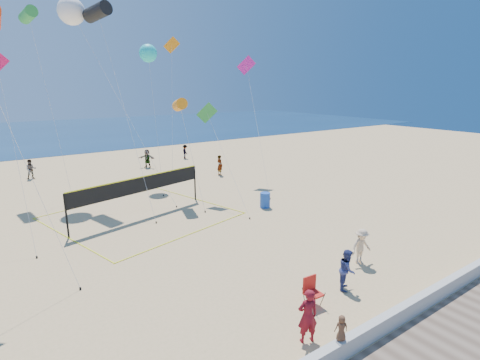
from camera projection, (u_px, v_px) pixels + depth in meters
ground at (296, 300)px, 13.93m from camera, size 120.00×120.00×0.00m
ocean at (41, 133)px, 63.09m from camera, size 140.00×50.00×0.03m
seawall at (365, 335)px, 11.47m from camera, size 32.00×0.30×0.60m
woman at (308, 316)px, 11.46m from camera, size 0.76×0.63×1.79m
toddler at (341, 328)px, 10.73m from camera, size 0.46×0.40×0.78m
bystander_a at (347, 269)px, 14.52m from camera, size 1.01×0.97×1.63m
bystander_b at (361, 246)px, 16.59m from camera, size 1.13×0.74×1.63m
far_person_1 at (147, 158)px, 36.31m from camera, size 1.49×1.57×1.77m
far_person_2 at (220, 165)px, 33.19m from camera, size 0.47×0.68×1.80m
far_person_3 at (31, 169)px, 31.84m from camera, size 0.86×0.70×1.68m
far_person_4 at (185, 152)px, 40.89m from camera, size 0.66×1.03×1.50m
camp_chair at (312, 289)px, 13.47m from camera, size 0.62×0.76×1.21m
trash_barrel at (265, 200)px, 24.42m from camera, size 0.68×0.68×0.99m
volleyball_net at (139, 189)px, 22.52m from camera, size 11.09×10.98×2.45m
kite_1 at (97, 12)px, 25.14m from camera, size 1.58×9.52×13.20m
kite_2 at (180, 105)px, 24.91m from camera, size 1.20×4.53×7.00m
kite_4 at (209, 119)px, 25.46m from camera, size 1.25×6.10×6.67m
kite_5 at (248, 73)px, 30.56m from camera, size 3.57×7.11×10.19m
kite_6 at (71, 11)px, 25.66m from camera, size 4.76×9.04×13.62m
kite_7 at (148, 53)px, 29.52m from camera, size 2.46×6.10×10.94m
kite_8 at (28, 15)px, 25.69m from camera, size 1.33×5.42×13.02m
kite_9 at (172, 53)px, 35.94m from camera, size 3.86×5.99×12.38m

